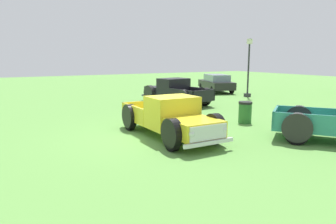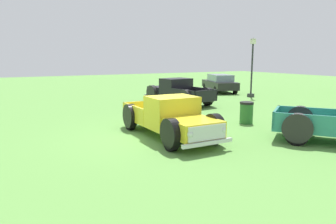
% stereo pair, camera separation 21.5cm
% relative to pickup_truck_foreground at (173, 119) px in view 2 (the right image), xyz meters
% --- Properties ---
extents(ground_plane, '(80.00, 80.00, 0.00)m').
position_rel_pickup_truck_foreground_xyz_m(ground_plane, '(-0.61, -0.66, -0.72)').
color(ground_plane, '#5B9342').
extents(pickup_truck_foreground, '(4.92, 1.94, 1.50)m').
position_rel_pickup_truck_foreground_xyz_m(pickup_truck_foreground, '(0.00, 0.00, 0.00)').
color(pickup_truck_foreground, yellow).
rests_on(pickup_truck_foreground, ground_plane).
extents(pickup_truck_behind_right, '(5.26, 2.54, 1.55)m').
position_rel_pickup_truck_foreground_xyz_m(pickup_truck_behind_right, '(-7.59, 4.47, 0.02)').
color(pickup_truck_behind_right, black).
rests_on(pickup_truck_behind_right, ground_plane).
extents(sedan_distant_a, '(4.66, 3.05, 1.44)m').
position_rel_pickup_truck_foreground_xyz_m(sedan_distant_a, '(-11.28, 10.81, 0.04)').
color(sedan_distant_a, black).
rests_on(sedan_distant_a, ground_plane).
extents(lamp_post_near, '(0.36, 0.36, 4.19)m').
position_rel_pickup_truck_foreground_xyz_m(lamp_post_near, '(-7.54, 10.73, 1.48)').
color(lamp_post_near, '#2D2D33').
rests_on(lamp_post_near, ground_plane).
extents(trash_can, '(0.59, 0.59, 0.95)m').
position_rel_pickup_truck_foreground_xyz_m(trash_can, '(-0.70, 4.07, -0.24)').
color(trash_can, '#2D6B2D').
rests_on(trash_can, ground_plane).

